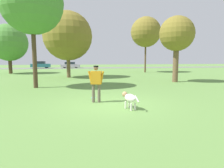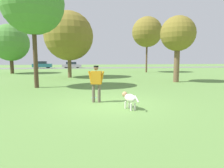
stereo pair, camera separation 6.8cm
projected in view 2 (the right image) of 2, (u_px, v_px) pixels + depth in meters
name	position (u px, v px, depth m)	size (l,w,h in m)	color
ground_plane	(109.00, 104.00, 8.60)	(120.00, 120.00, 0.00)	#608C42
far_road_strip	(85.00, 68.00, 42.56)	(120.00, 6.00, 0.01)	slate
person	(96.00, 81.00, 8.78)	(0.72, 0.33, 1.63)	#665B4C
dog	(129.00, 98.00, 7.66)	(0.51, 1.06, 0.63)	silver
frisbee	(94.00, 98.00, 9.88)	(0.21, 0.21, 0.02)	#268CE5
tree_mid_center	(69.00, 36.00, 20.27)	(4.97, 4.97, 6.72)	brown
tree_far_left	(10.00, 43.00, 25.83)	(4.72, 4.72, 6.37)	#4C3826
tree_far_right	(147.00, 32.00, 27.96)	(4.22, 4.22, 7.78)	brown
tree_near_right	(178.00, 34.00, 16.22)	(2.84, 2.84, 5.39)	brown
tree_near_left	(33.00, 3.00, 12.72)	(3.99, 3.99, 7.46)	#4C3826
parked_car_teal	(42.00, 65.00, 41.21)	(3.87, 1.92, 1.44)	teal
parked_car_silver	(72.00, 65.00, 42.32)	(4.05, 1.79, 1.28)	#B7B7BC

